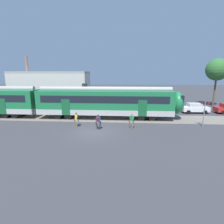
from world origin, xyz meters
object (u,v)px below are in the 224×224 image
(pedestrian_yellow, at_px, (76,118))
(crossing_signal, at_px, (205,110))
(parked_car_white, at_px, (195,108))
(pedestrian_navy, at_px, (98,121))
(pedestrian_green, at_px, (131,120))

(pedestrian_yellow, relative_size, crossing_signal, 0.56)
(parked_car_white, xyz_separation_m, crossing_signal, (-1.85, -7.35, 1.23))
(pedestrian_yellow, xyz_separation_m, pedestrian_navy, (2.66, -0.83, 0.00))
(pedestrian_green, distance_m, crossing_signal, 8.43)
(pedestrian_yellow, distance_m, pedestrian_green, 6.33)
(pedestrian_green, bearing_deg, crossing_signal, 7.61)
(parked_car_white, bearing_deg, pedestrian_navy, -146.65)
(crossing_signal, bearing_deg, pedestrian_navy, -171.71)
(pedestrian_green, distance_m, parked_car_white, 13.20)
(pedestrian_green, xyz_separation_m, crossing_signal, (8.29, 1.11, 1.05))
(parked_car_white, height_order, crossing_signal, crossing_signal)
(pedestrian_yellow, bearing_deg, pedestrian_green, -1.76)
(pedestrian_navy, relative_size, pedestrian_green, 1.00)
(crossing_signal, bearing_deg, pedestrian_yellow, -176.43)
(pedestrian_yellow, height_order, pedestrian_green, same)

